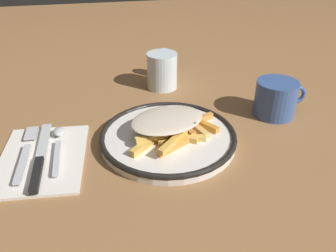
% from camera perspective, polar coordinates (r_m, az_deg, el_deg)
% --- Properties ---
extents(ground_plane, '(2.60, 2.60, 0.00)m').
position_cam_1_polar(ground_plane, '(0.68, 0.00, -2.60)').
color(ground_plane, olive).
extents(plate, '(0.26, 0.26, 0.02)m').
position_cam_1_polar(plate, '(0.67, 0.00, -1.80)').
color(plate, silver).
rests_on(plate, ground_plane).
extents(fries_heap, '(0.19, 0.16, 0.04)m').
position_cam_1_polar(fries_heap, '(0.66, 0.47, 0.13)').
color(fries_heap, '#EDB25F').
rests_on(fries_heap, plate).
extents(napkin, '(0.16, 0.22, 0.01)m').
position_cam_1_polar(napkin, '(0.67, -19.95, -4.83)').
color(napkin, silver).
rests_on(napkin, ground_plane).
extents(fork, '(0.02, 0.18, 0.01)m').
position_cam_1_polar(fork, '(0.68, -22.26, -3.94)').
color(fork, silver).
rests_on(fork, napkin).
extents(knife, '(0.02, 0.21, 0.01)m').
position_cam_1_polar(knife, '(0.65, -20.26, -5.23)').
color(knife, black).
rests_on(knife, napkin).
extents(spoon, '(0.02, 0.15, 0.01)m').
position_cam_1_polar(spoon, '(0.69, -17.55, -2.34)').
color(spoon, silver).
rests_on(spoon, napkin).
extents(water_glass, '(0.08, 0.08, 0.09)m').
position_cam_1_polar(water_glass, '(0.88, -0.98, 9.03)').
color(water_glass, silver).
rests_on(water_glass, ground_plane).
extents(coffee_mug, '(0.11, 0.09, 0.08)m').
position_cam_1_polar(coffee_mug, '(0.79, 17.28, 4.33)').
color(coffee_mug, '#395694').
rests_on(coffee_mug, ground_plane).
extents(salt_shaker, '(0.04, 0.04, 0.08)m').
position_cam_1_polar(salt_shaker, '(0.94, -0.65, 10.33)').
color(salt_shaker, silver).
rests_on(salt_shaker, ground_plane).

